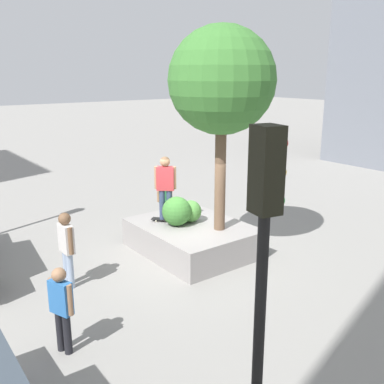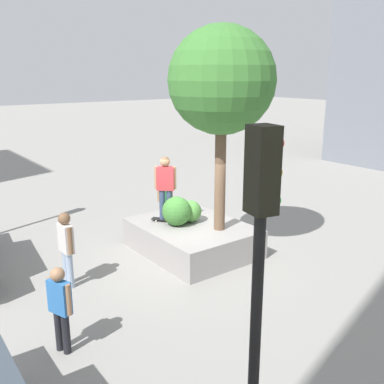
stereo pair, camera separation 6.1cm
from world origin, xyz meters
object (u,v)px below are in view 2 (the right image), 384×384
planter_ledge (192,238)px  passerby_with_bag (165,197)px  plaza_tree (222,82)px  skateboard (166,220)px  bystander_watching (66,244)px  traffic_light_median (259,259)px  pedestrian_crossing (60,304)px  skateboarder (165,184)px

planter_ledge → passerby_with_bag: 2.47m
plaza_tree → skateboard: plaza_tree is taller
planter_ledge → plaza_tree: (-0.71, -0.36, 4.10)m
bystander_watching → skateboard: bearing=-79.4°
plaza_tree → skateboard: bearing=30.7°
plaza_tree → skateboard: (1.32, 0.78, -3.67)m
skateboard → passerby_with_bag: bearing=-32.8°
plaza_tree → traffic_light_median: plaza_tree is taller
pedestrian_crossing → bystander_watching: 2.50m
pedestrian_crossing → bystander_watching: bearing=-23.9°
skateboard → skateboarder: bearing=180.0°
planter_ledge → pedestrian_crossing: bearing=116.6°
planter_ledge → skateboarder: bearing=34.9°
pedestrian_crossing → bystander_watching: size_ratio=0.90×
skateboarder → traffic_light_median: size_ratio=0.41×
plaza_tree → bystander_watching: (0.75, 3.81, -3.48)m
plaza_tree → skateboard: size_ratio=6.73×
plaza_tree → planter_ledge: bearing=26.8°
planter_ledge → bystander_watching: bystander_watching is taller
skateboarder → traffic_light_median: 7.55m
skateboard → traffic_light_median: traffic_light_median is taller
skateboarder → traffic_light_median: (-6.71, 3.30, 1.07)m
skateboard → traffic_light_median: 7.76m
bystander_watching → pedestrian_crossing: bearing=156.1°
plaza_tree → bystander_watching: bearing=78.9°
plaza_tree → bystander_watching: plaza_tree is taller
planter_ledge → passerby_with_bag: (2.33, -0.68, 0.50)m
planter_ledge → plaza_tree: bearing=-153.2°
skateboard → passerby_with_bag: passerby_with_bag is taller
passerby_with_bag → skateboard: bearing=147.2°
planter_ledge → skateboard: bearing=34.9°
planter_ledge → bystander_watching: (0.04, 3.46, 0.63)m
planter_ledge → traffic_light_median: bearing=148.6°
bystander_watching → plaza_tree: bearing=-101.1°
pedestrian_crossing → bystander_watching: (2.29, -1.01, 0.10)m
traffic_light_median → bystander_watching: bearing=-2.5°
skateboard → traffic_light_median: (-6.71, 3.30, 2.08)m
plaza_tree → pedestrian_crossing: (-1.54, 4.83, -3.57)m
traffic_light_median → pedestrian_crossing: traffic_light_median is taller
skateboard → skateboarder: size_ratio=0.43×
planter_ledge → plaza_tree: 4.18m
planter_ledge → traffic_light_median: size_ratio=0.75×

